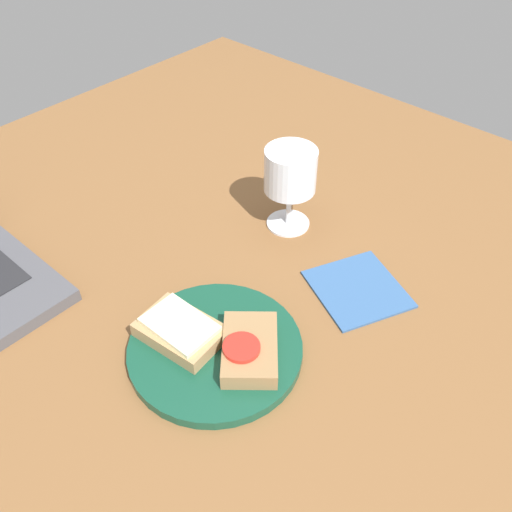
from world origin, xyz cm
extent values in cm
cube|color=brown|center=(0.00, 0.00, 1.50)|extent=(140.00, 140.00, 3.00)
cylinder|color=#144733|center=(-8.30, -5.99, 3.72)|extent=(22.97, 22.97, 1.45)
cube|color=#937047|center=(-6.37, -10.41, 5.67)|extent=(12.58, 12.26, 2.45)
cylinder|color=red|center=(-7.78, -10.32, 7.20)|extent=(4.73, 4.73, 0.61)
cube|color=#A88456|center=(-10.23, -1.57, 5.49)|extent=(8.54, 11.70, 2.09)
cube|color=#F4EAB7|center=(-10.23, -1.57, 6.88)|extent=(6.48, 9.45, 0.68)
cylinder|color=white|center=(18.97, 4.25, 3.20)|extent=(7.13, 7.13, 0.40)
cylinder|color=white|center=(18.97, 4.25, 6.79)|extent=(0.88, 0.88, 6.77)
cylinder|color=white|center=(18.97, 4.25, 13.67)|extent=(8.28, 8.28, 7.00)
cylinder|color=white|center=(18.97, 4.25, 12.90)|extent=(7.61, 7.61, 5.44)
cube|color=#33598C|center=(13.92, -13.27, 3.20)|extent=(16.60, 16.89, 0.40)
camera|label=1|loc=(-39.82, -41.73, 62.91)|focal=40.00mm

